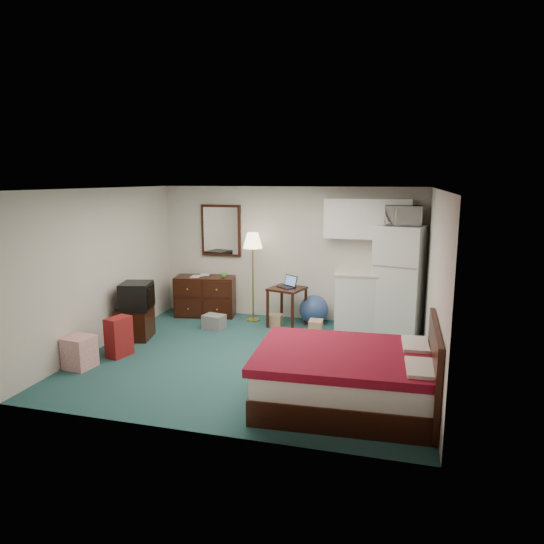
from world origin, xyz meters
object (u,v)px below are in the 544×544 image
(kitchen_counter, at_px, (362,301))
(floor_lamp, at_px, (253,277))
(tv_stand, at_px, (135,323))
(dresser, at_px, (205,296))
(desk, at_px, (287,307))
(bed, at_px, (345,378))
(suitcase, at_px, (119,337))
(fridge, at_px, (399,279))

(kitchen_counter, bearing_deg, floor_lamp, 177.71)
(kitchen_counter, xyz_separation_m, tv_stand, (-3.62, -1.56, -0.24))
(dresser, distance_m, desk, 1.72)
(bed, bearing_deg, floor_lamp, 121.41)
(desk, xyz_separation_m, kitchen_counter, (1.31, 0.24, 0.14))
(desk, relative_size, suitcase, 1.19)
(floor_lamp, height_order, fridge, fridge)
(dresser, bearing_deg, desk, -19.39)
(dresser, height_order, fridge, fridge)
(floor_lamp, height_order, suitcase, floor_lamp)
(suitcase, bearing_deg, dresser, 94.93)
(dresser, xyz_separation_m, suitcase, (-0.40, -2.41, -0.09))
(suitcase, bearing_deg, floor_lamp, 73.28)
(dresser, relative_size, suitcase, 1.89)
(dresser, relative_size, bed, 0.57)
(floor_lamp, bearing_deg, suitcase, -121.04)
(tv_stand, bearing_deg, fridge, 7.39)
(bed, distance_m, suitcase, 3.55)
(dresser, height_order, suitcase, dresser)
(tv_stand, height_order, suitcase, suitcase)
(floor_lamp, height_order, bed, floor_lamp)
(desk, bearing_deg, bed, -48.13)
(suitcase, bearing_deg, kitchen_counter, 49.11)
(bed, bearing_deg, dresser, 131.64)
(suitcase, bearing_deg, tv_stand, 118.67)
(fridge, distance_m, bed, 3.17)
(fridge, xyz_separation_m, suitcase, (-4.04, -2.34, -0.63))
(bed, distance_m, tv_stand, 3.99)
(desk, xyz_separation_m, suitcase, (-2.10, -2.13, -0.06))
(fridge, distance_m, tv_stand, 4.57)
(kitchen_counter, distance_m, tv_stand, 3.94)
(fridge, bearing_deg, desk, -160.07)
(bed, xyz_separation_m, tv_stand, (-3.69, 1.53, -0.06))
(desk, height_order, bed, desk)
(desk, distance_m, bed, 3.17)
(bed, bearing_deg, tv_stand, 154.51)
(floor_lamp, bearing_deg, dresser, 175.26)
(floor_lamp, xyz_separation_m, desk, (0.70, -0.20, -0.47))
(kitchen_counter, relative_size, bed, 0.50)
(floor_lamp, bearing_deg, fridge, 0.31)
(desk, relative_size, bed, 0.36)
(floor_lamp, height_order, kitchen_counter, floor_lamp)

